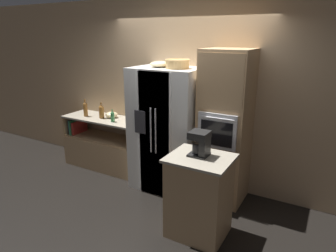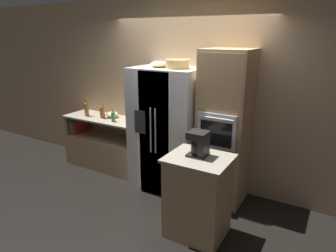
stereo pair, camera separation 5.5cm
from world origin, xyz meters
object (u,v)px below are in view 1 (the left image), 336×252
refrigerator (167,130)px  coffee_maker (201,143)px  fruit_bowl (160,64)px  mixing_bowl (112,115)px  wicker_basket (177,63)px  bottle_short (101,111)px  bottle_tall (113,116)px  wall_oven (225,128)px  bottle_wide (85,109)px

refrigerator → coffee_maker: bearing=-42.4°
fruit_bowl → mixing_bowl: bearing=171.1°
refrigerator → wicker_basket: 0.99m
refrigerator → mixing_bowl: 1.20m
refrigerator → bottle_short: size_ratio=6.73×
bottle_tall → bottle_short: (-0.31, 0.08, 0.03)m
mixing_bowl → bottle_tall: bearing=-46.1°
wall_oven → fruit_bowl: (-0.97, -0.08, 0.81)m
wall_oven → bottle_short: (-2.17, -0.02, -0.03)m
refrigerator → bottle_short: 1.32m
fruit_bowl → mixing_bowl: (-1.07, 0.17, -0.92)m
bottle_short → bottle_wide: bottle_wide is taller
bottle_tall → coffee_maker: 2.05m
wall_oven → refrigerator: bearing=-175.2°
refrigerator → fruit_bowl: size_ratio=6.46×
bottle_wide → mixing_bowl: 0.48m
bottle_short → bottle_wide: size_ratio=0.89×
fruit_bowl → bottle_short: bearing=177.1°
refrigerator → coffee_maker: (0.89, -0.81, 0.21)m
wall_oven → coffee_maker: (0.03, -0.88, 0.07)m
wicker_basket → bottle_tall: size_ratio=1.64×
mixing_bowl → coffee_maker: bearing=-25.1°
wall_oven → coffee_maker: wall_oven is taller
bottle_short → coffee_maker: (2.20, -0.86, 0.11)m
bottle_short → mixing_bowl: size_ratio=1.31×
mixing_bowl → coffee_maker: (2.08, -0.97, 0.18)m
mixing_bowl → coffee_maker: size_ratio=0.74×
refrigerator → mixing_bowl: size_ratio=8.82×
fruit_bowl → wall_oven: bearing=4.6°
wicker_basket → bottle_short: size_ratio=1.24×
bottle_tall → bottle_wide: size_ratio=0.68×
refrigerator → mixing_bowl: refrigerator is taller
mixing_bowl → wall_oven: bearing=-2.5°
bottle_wide → fruit_bowl: bearing=-0.8°
refrigerator → wicker_basket: wicker_basket is taller
refrigerator → bottle_tall: size_ratio=8.89×
fruit_bowl → bottle_short: fruit_bowl is taller
wall_oven → bottle_wide: (-2.49, -0.06, -0.02)m
wicker_basket → wall_oven: bearing=9.5°
bottle_short → coffee_maker: bearing=-21.4°
wicker_basket → mixing_bowl: 1.67m
refrigerator → bottle_wide: 1.64m
refrigerator → wicker_basket: bearing=-13.0°
refrigerator → wall_oven: bearing=4.8°
bottle_wide → coffee_maker: (2.53, -0.83, 0.10)m
bottle_tall → bottle_wide: 0.64m
bottle_wide → wall_oven: bearing=1.3°
mixing_bowl → coffee_maker: 2.30m
refrigerator → bottle_tall: (-1.01, -0.03, 0.08)m
wicker_basket → bottle_tall: bearing=179.3°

